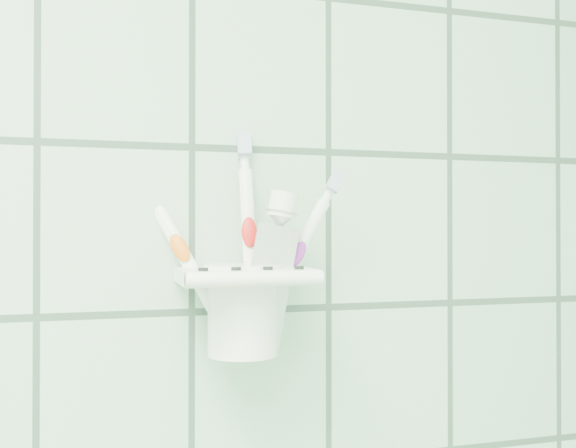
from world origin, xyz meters
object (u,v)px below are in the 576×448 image
(cup, at_px, (243,306))
(holder_bracket, at_px, (244,277))
(toothbrush_orange, at_px, (249,244))
(toothbrush_pink, at_px, (235,233))
(toothbrush_blue, at_px, (256,232))
(toothpaste_tube, at_px, (258,256))

(cup, bearing_deg, holder_bracket, -86.29)
(cup, distance_m, toothbrush_orange, 0.06)
(cup, distance_m, toothbrush_pink, 0.07)
(toothbrush_blue, distance_m, toothpaste_tube, 0.02)
(holder_bracket, distance_m, cup, 0.03)
(toothbrush_orange, bearing_deg, holder_bracket, -117.88)
(cup, relative_size, toothpaste_tube, 0.55)
(toothbrush_blue, relative_size, toothpaste_tube, 1.38)
(toothbrush_pink, relative_size, toothbrush_orange, 1.10)
(toothpaste_tube, bearing_deg, toothbrush_pink, 173.00)
(toothbrush_pink, height_order, toothbrush_blue, same)
(holder_bracket, height_order, toothbrush_blue, toothbrush_blue)
(cup, height_order, toothbrush_blue, toothbrush_blue)
(holder_bracket, distance_m, toothbrush_orange, 0.03)
(holder_bracket, xyz_separation_m, cup, (-0.00, 0.00, -0.03))
(toothbrush_pink, bearing_deg, holder_bracket, 27.26)
(toothpaste_tube, bearing_deg, cup, 143.66)
(toothbrush_blue, height_order, toothpaste_tube, toothbrush_blue)
(toothbrush_blue, distance_m, toothbrush_orange, 0.02)
(cup, xyz_separation_m, toothpaste_tube, (0.01, -0.01, 0.05))
(toothbrush_pink, xyz_separation_m, toothbrush_orange, (0.02, 0.01, -0.01))
(toothbrush_blue, bearing_deg, toothbrush_pink, -173.48)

